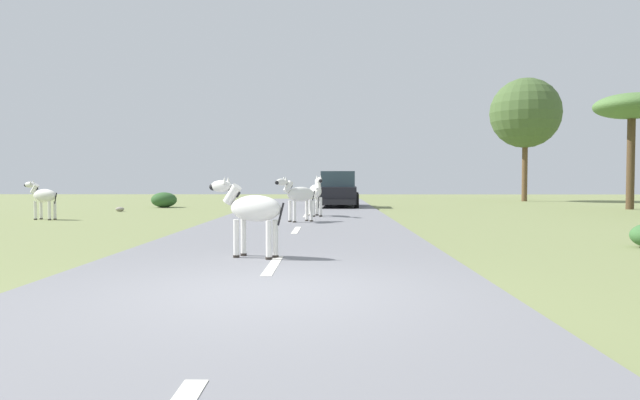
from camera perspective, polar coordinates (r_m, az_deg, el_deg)
ground_plane at (r=6.84m, az=-5.31°, el=-9.65°), size 90.00×90.00×0.00m
road at (r=6.85m, az=-6.54°, el=-9.42°), size 6.00×64.00×0.05m
lane_markings at (r=5.88m, az=-7.85°, el=-11.08°), size 0.16×56.00×0.01m
zebra_0 at (r=20.23m, az=-0.43°, el=0.83°), size 0.63×1.56×1.49m
zebra_1 at (r=17.59m, az=-2.22°, el=0.53°), size 1.30×1.10×1.43m
zebra_3 at (r=21.42m, az=-26.48°, el=0.36°), size 1.40×0.70×1.37m
zebra_4 at (r=9.64m, az=-7.03°, el=-0.95°), size 1.40×0.76×1.39m
car_0 at (r=27.60m, az=1.88°, el=0.99°), size 2.16×4.41×1.74m
tree_0 at (r=37.98m, az=20.28°, el=8.32°), size 4.41×4.41×7.80m
tree_1 at (r=29.76m, az=29.29°, el=8.19°), size 3.33×3.33×5.36m
bush_1 at (r=28.65m, az=-15.67°, el=0.02°), size 1.26×1.13×0.75m
rock_2 at (r=25.67m, az=-19.80°, el=-0.89°), size 0.37×0.27×0.20m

